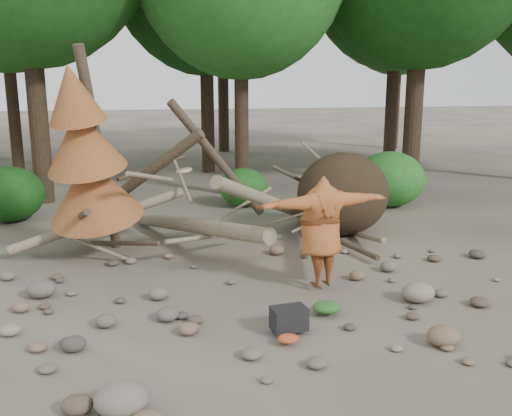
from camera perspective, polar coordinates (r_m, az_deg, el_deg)
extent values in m
plane|color=#514C44|center=(9.29, 2.14, -10.50)|extent=(120.00, 120.00, 0.00)
ellipsoid|color=#332619|center=(13.67, 8.70, 1.39)|extent=(2.20, 1.87, 1.98)
cylinder|color=gray|center=(12.44, -6.24, -1.77)|extent=(2.61, 5.11, 1.08)
cylinder|color=gray|center=(13.10, 1.39, 0.63)|extent=(3.18, 3.71, 1.90)
cylinder|color=brown|center=(13.10, -11.92, 2.58)|extent=(3.08, 1.91, 2.49)
cylinder|color=gray|center=(12.77, 5.57, -2.30)|extent=(1.13, 4.98, 0.43)
cylinder|color=brown|center=(13.33, -3.78, 4.76)|extent=(2.39, 1.03, 2.89)
cylinder|color=gray|center=(12.69, -15.41, -1.17)|extent=(3.71, 0.86, 1.20)
cylinder|color=#4C3F30|center=(12.28, -13.13, -3.44)|extent=(1.52, 1.70, 0.49)
cylinder|color=gray|center=(13.20, -1.34, 0.28)|extent=(1.57, 0.85, 0.69)
cylinder|color=#4C3F30|center=(13.95, 4.80, 2.61)|extent=(1.92, 1.25, 1.10)
cylinder|color=gray|center=(12.71, -7.44, 2.90)|extent=(0.37, 1.42, 0.85)
cylinder|color=#4C3F30|center=(12.73, 8.53, -3.36)|extent=(0.79, 2.54, 0.12)
cylinder|color=gray|center=(11.90, -5.02, -2.92)|extent=(1.78, 1.11, 0.29)
cylinder|color=#4C3F30|center=(12.22, -15.43, 5.46)|extent=(0.67, 1.13, 4.35)
cone|color=brown|center=(12.03, -16.07, 1.93)|extent=(2.06, 2.13, 1.86)
cone|color=brown|center=(11.69, -16.98, 6.53)|extent=(1.71, 1.78, 1.65)
cone|color=brown|center=(11.46, -17.84, 10.87)|extent=(1.23, 1.30, 1.41)
cylinder|color=#38281C|center=(18.06, -21.45, 14.59)|extent=(0.56, 0.56, 8.96)
cylinder|color=#38281C|center=(17.74, -1.48, 12.55)|extent=(0.44, 0.44, 7.14)
cylinder|color=#38281C|center=(20.22, 15.86, 15.41)|extent=(0.60, 0.60, 9.45)
cylinder|color=#38281C|center=(22.26, -23.37, 12.15)|extent=(0.42, 0.42, 7.56)
cylinder|color=#38281C|center=(22.63, -4.96, 14.37)|extent=(0.52, 0.52, 8.54)
cylinder|color=#38281C|center=(24.24, 13.59, 13.48)|extent=(0.50, 0.50, 8.12)
cylinder|color=#38281C|center=(29.07, -3.33, 14.29)|extent=(0.54, 0.54, 8.75)
cylinder|color=#38281C|center=(31.12, 13.92, 13.01)|extent=(0.46, 0.46, 7.84)
ellipsoid|color=#185015|center=(16.16, -23.49, 1.27)|extent=(1.80, 1.80, 1.44)
ellipsoid|color=#21661D|center=(16.63, -1.29, 2.09)|extent=(1.40, 1.40, 1.12)
ellipsoid|color=#2A7925|center=(17.05, 13.24, 2.84)|extent=(2.00, 2.00, 1.60)
imported|color=#A45325|center=(10.02, 6.54, -2.35)|extent=(2.49, 0.98, 1.97)
cylinder|color=tan|center=(9.29, -7.20, 3.75)|extent=(0.31, 0.31, 0.10)
cube|color=black|center=(8.58, 3.31, -11.33)|extent=(0.55, 0.40, 0.34)
ellipsoid|color=#2A5F26|center=(9.26, 7.10, -10.09)|extent=(0.47, 0.39, 0.18)
ellipsoid|color=#BB4520|center=(8.26, 3.23, -13.21)|extent=(0.30, 0.25, 0.11)
ellipsoid|color=slate|center=(6.89, -13.27, -18.08)|extent=(0.62, 0.56, 0.37)
ellipsoid|color=#7A624C|center=(8.64, 18.26, -12.04)|extent=(0.47, 0.43, 0.28)
ellipsoid|color=gray|center=(10.06, 15.93, -8.11)|extent=(0.55, 0.50, 0.33)
ellipsoid|color=#615851|center=(10.54, -20.69, -7.58)|extent=(0.50, 0.45, 0.30)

